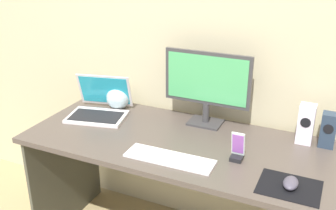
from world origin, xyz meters
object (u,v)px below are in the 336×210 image
at_px(speaker_right, 328,130).
at_px(monitor, 207,84).
at_px(fishbowl, 118,98).
at_px(keyboard_external, 169,158).
at_px(speaker_near_monitor, 306,124).
at_px(phone_in_dock, 237,150).
at_px(mouse, 291,183).
at_px(laptop, 100,108).

bearing_deg(speaker_right, monitor, -179.82).
height_order(speaker_right, fishbowl, speaker_right).
bearing_deg(keyboard_external, fishbowl, 140.36).
height_order(speaker_near_monitor, phone_in_dock, speaker_near_monitor).
bearing_deg(mouse, fishbowl, 158.52).
xyz_separation_m(laptop, keyboard_external, (0.58, -0.29, -0.04)).
bearing_deg(monitor, keyboard_external, -92.40).
relative_size(monitor, speaker_right, 2.72).
height_order(monitor, phone_in_dock, monitor).
height_order(keyboard_external, mouse, mouse).
height_order(laptop, fishbowl, laptop).
bearing_deg(fishbowl, speaker_right, 0.65).
relative_size(speaker_right, laptop, 0.46).
relative_size(fishbowl, keyboard_external, 0.34).
distance_m(speaker_near_monitor, keyboard_external, 0.70).
distance_m(speaker_right, laptop, 1.23).
relative_size(speaker_right, mouse, 1.74).
xyz_separation_m(mouse, phone_in_dock, (-0.26, 0.13, 0.03)).
relative_size(laptop, keyboard_external, 0.90).
relative_size(speaker_right, fishbowl, 1.24).
bearing_deg(fishbowl, mouse, -21.50).
relative_size(keyboard_external, mouse, 4.20).
bearing_deg(laptop, monitor, 13.56).
xyz_separation_m(keyboard_external, mouse, (0.54, 0.00, 0.02)).
bearing_deg(speaker_right, keyboard_external, -145.70).
bearing_deg(monitor, phone_in_dock, -49.42).
height_order(speaker_near_monitor, fishbowl, speaker_near_monitor).
bearing_deg(speaker_right, speaker_near_monitor, 179.98).
height_order(fishbowl, keyboard_external, fishbowl).
bearing_deg(keyboard_external, phone_in_dock, 23.64).
height_order(laptop, phone_in_dock, laptop).
height_order(laptop, mouse, laptop).
xyz_separation_m(monitor, fishbowl, (-0.55, -0.01, -0.16)).
relative_size(speaker_near_monitor, keyboard_external, 0.47).
distance_m(laptop, phone_in_dock, 0.87).
bearing_deg(speaker_right, mouse, -103.25).
height_order(speaker_right, speaker_near_monitor, speaker_near_monitor).
relative_size(laptop, phone_in_dock, 2.71).
bearing_deg(fishbowl, phone_in_dock, -19.99).
xyz_separation_m(fishbowl, phone_in_dock, (0.81, -0.30, -0.02)).
bearing_deg(fishbowl, laptop, -108.77).
bearing_deg(keyboard_external, monitor, 86.59).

